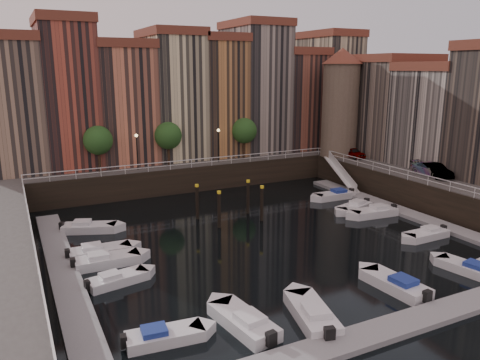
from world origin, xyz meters
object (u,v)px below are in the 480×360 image
car_b (435,171)px  boat_left_2 (106,260)px  car_c (431,170)px  boat_left_1 (117,279)px  corner_tower (340,101)px  boat_left_0 (163,336)px  car_a (353,153)px  mooring_pilings (232,203)px  gangway (341,172)px

car_b → boat_left_2: bearing=-167.3°
car_c → boat_left_1: bearing=-170.7°
corner_tower → boat_left_0: bearing=-140.3°
boat_left_1 → car_a: (33.73, 16.46, 3.32)m
boat_left_1 → boat_left_2: 3.49m
mooring_pilings → boat_left_1: 15.82m
boat_left_2 → car_b: 34.60m
mooring_pilings → gangway: bearing=17.0°
gangway → mooring_pilings: (-17.28, -5.30, -0.27)m
mooring_pilings → car_c: size_ratio=1.21×
car_a → car_b: 12.49m
mooring_pilings → boat_left_2: mooring_pilings is taller
boat_left_0 → car_b: 35.91m
boat_left_2 → car_a: 36.33m
corner_tower → mooring_pilings: size_ratio=2.42×
gangway → boat_left_0: bearing=-142.8°
car_b → mooring_pilings: bearing=178.8°
boat_left_2 → car_b: (34.43, 0.50, 3.33)m
boat_left_2 → car_a: car_a is taller
mooring_pilings → car_c: 22.05m
boat_left_0 → boat_left_2: boat_left_2 is taller
corner_tower → boat_left_0: corner_tower is taller
corner_tower → boat_left_1: 39.34m
mooring_pilings → boat_left_2: size_ratio=1.14×
car_c → mooring_pilings: bearing=170.1°
boat_left_0 → car_a: (32.99, 24.57, 3.31)m
gangway → mooring_pilings: 18.07m
boat_left_2 → car_b: car_b is taller
car_b → boat_left_1: bearing=-161.5°
boat_left_0 → boat_left_2: (-0.79, 11.59, 0.04)m
car_a → car_b: bearing=-86.2°
boat_left_0 → corner_tower: bearing=45.4°
corner_tower → car_a: corner_tower is taller
car_b → corner_tower: bearing=106.7°
boat_left_1 → boat_left_2: size_ratio=0.89×
corner_tower → boat_left_1: (-33.14, -18.77, -9.86)m
boat_left_0 → boat_left_1: bearing=101.0°
boat_left_2 → car_b: bearing=2.8°
corner_tower → boat_left_2: (-33.19, -15.28, -9.81)m
car_a → car_c: (0.75, -11.87, 0.03)m
car_b → car_a: bearing=104.9°
boat_left_1 → boat_left_2: (-0.04, 3.49, 0.05)m
gangway → car_b: bearing=-68.0°
car_c → car_b: bearing=-96.8°
mooring_pilings → car_b: car_b is taller
boat_left_1 → car_b: car_b is taller
boat_left_1 → car_a: bearing=15.1°
boat_left_0 → car_c: bearing=26.4°
mooring_pilings → car_c: (21.51, -4.39, 2.04)m
boat_left_0 → boat_left_1: size_ratio=1.02×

